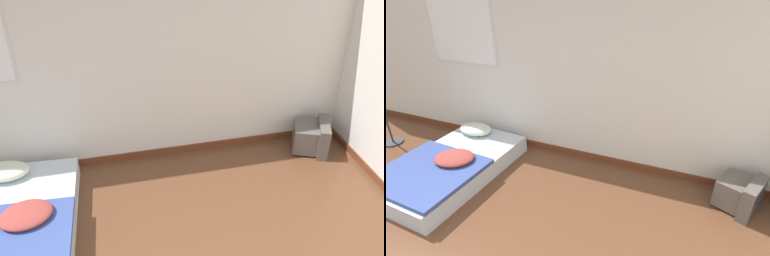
% 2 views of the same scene
% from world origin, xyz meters
% --- Properties ---
extents(wall_back, '(8.20, 0.08, 2.60)m').
position_xyz_m(wall_back, '(-0.03, 2.77, 1.29)').
color(wall_back, silver).
rests_on(wall_back, ground_plane).
extents(mattress_bed, '(1.22, 1.90, 0.38)m').
position_xyz_m(mattress_bed, '(-1.03, 1.69, 0.15)').
color(mattress_bed, silver).
rests_on(mattress_bed, ground_plane).
extents(crt_tv, '(0.55, 0.57, 0.40)m').
position_xyz_m(crt_tv, '(2.45, 2.41, 0.19)').
color(crt_tv, '#56514C').
rests_on(crt_tv, ground_plane).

